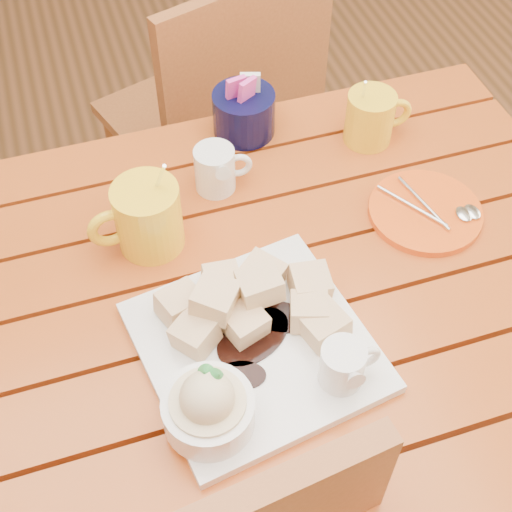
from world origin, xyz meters
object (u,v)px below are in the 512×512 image
object	(u,v)px
table	(228,340)
chair_far	(222,117)
dessert_plate	(247,351)
orange_saucer	(426,212)
coffee_mug_left	(146,217)
coffee_mug_right	(371,117)

from	to	relation	value
table	chair_far	bearing A→B (deg)	74.98
dessert_plate	orange_saucer	bearing A→B (deg)	26.35
orange_saucer	chair_far	distance (m)	0.70
dessert_plate	table	bearing A→B (deg)	89.18
coffee_mug_left	orange_saucer	size ratio (longest dim) A/B	0.93
table	chair_far	size ratio (longest dim) A/B	1.37
dessert_plate	coffee_mug_right	xyz separation A→B (m)	(0.33, 0.37, 0.01)
table	coffee_mug_right	size ratio (longest dim) A/B	8.76
coffee_mug_right	orange_saucer	bearing A→B (deg)	-82.89
table	coffee_mug_left	size ratio (longest dim) A/B	7.23
coffee_mug_left	coffee_mug_right	bearing A→B (deg)	11.28
table	coffee_mug_right	distance (m)	0.45
dessert_plate	orange_saucer	size ratio (longest dim) A/B	1.86
table	dessert_plate	distance (m)	0.18
orange_saucer	chair_far	xyz separation A→B (m)	(-0.16, 0.63, -0.27)
table	chair_far	xyz separation A→B (m)	(0.19, 0.69, -0.15)
coffee_mug_left	orange_saucer	world-z (taller)	coffee_mug_left
coffee_mug_right	coffee_mug_left	bearing A→B (deg)	-161.37
table	coffee_mug_left	world-z (taller)	coffee_mug_left
table	orange_saucer	size ratio (longest dim) A/B	6.73
coffee_mug_right	orange_saucer	size ratio (longest dim) A/B	0.77
orange_saucer	coffee_mug_left	bearing A→B (deg)	169.74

